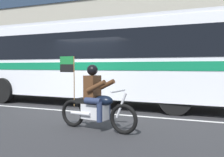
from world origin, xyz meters
TOP-DOWN VIEW (x-y plane):
  - ground_plane at (0.00, 0.00)m, footprint 60.00×60.00m
  - sidewalk_curb at (0.00, 5.10)m, footprint 28.00×3.80m
  - lane_center_stripe at (0.00, -0.60)m, footprint 26.60×0.14m
  - office_building_facade at (0.00, 7.39)m, footprint 28.00×0.89m
  - transit_bus at (-0.24, 1.19)m, footprint 12.13×2.94m
  - motorcycle_with_rider at (1.62, -2.64)m, footprint 2.18×0.68m
  - fire_hydrant at (-0.59, 4.29)m, footprint 0.22×0.30m

SIDE VIEW (x-z plane):
  - ground_plane at x=0.00m, z-range 0.00..0.00m
  - lane_center_stripe at x=0.00m, z-range 0.00..0.01m
  - sidewalk_curb at x=0.00m, z-range 0.00..0.15m
  - fire_hydrant at x=-0.59m, z-range 0.14..0.89m
  - motorcycle_with_rider at x=1.62m, z-range -0.22..1.55m
  - transit_bus at x=-0.24m, z-range 0.27..3.49m
  - office_building_facade at x=0.00m, z-range 0.01..9.41m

